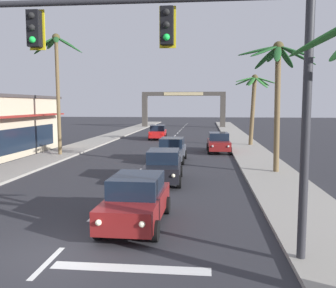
{
  "coord_description": "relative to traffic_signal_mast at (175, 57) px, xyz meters",
  "views": [
    {
      "loc": [
        4.03,
        -9.29,
        4.05
      ],
      "look_at": [
        2.25,
        8.0,
        2.2
      ],
      "focal_mm": 39.64,
      "sensor_mm": 36.0,
      "label": 1
    }
  ],
  "objects": [
    {
      "name": "ground_plane",
      "position": [
        -3.23,
        -0.17,
        -5.25
      ],
      "size": [
        220.0,
        220.0,
        0.0
      ],
      "primitive_type": "plane",
      "color": "#2D2D33"
    },
    {
      "name": "sidewalk_right",
      "position": [
        4.57,
        19.83,
        -5.18
      ],
      "size": [
        3.2,
        110.0,
        0.14
      ],
      "primitive_type": "cube",
      "color": "#9E998E",
      "rests_on": "ground"
    },
    {
      "name": "sidewalk_left",
      "position": [
        -11.03,
        19.83,
        -5.18
      ],
      "size": [
        3.2,
        110.0,
        0.14
      ],
      "primitive_type": "cube",
      "color": "#9E998E",
      "rests_on": "ground"
    },
    {
      "name": "lane_markings",
      "position": [
        -2.78,
        20.14,
        -5.25
      ],
      "size": [
        4.28,
        89.55,
        0.01
      ],
      "color": "silver",
      "rests_on": "ground"
    },
    {
      "name": "traffic_signal_mast",
      "position": [
        0.0,
        0.0,
        0.0
      ],
      "size": [
        10.48,
        0.41,
        7.28
      ],
      "color": "#2D2D33",
      "rests_on": "ground"
    },
    {
      "name": "sedan_lead_at_stop_bar",
      "position": [
        -1.52,
        2.58,
        -4.4
      ],
      "size": [
        2.0,
        4.47,
        1.68
      ],
      "color": "maroon",
      "rests_on": "ground"
    },
    {
      "name": "sedan_third_in_queue",
      "position": [
        -1.41,
        9.63,
        -4.4
      ],
      "size": [
        2.09,
        4.51,
        1.68
      ],
      "color": "black",
      "rests_on": "ground"
    },
    {
      "name": "sedan_fifth_in_queue",
      "position": [
        -1.61,
        16.69,
        -4.4
      ],
      "size": [
        1.97,
        4.46,
        1.68
      ],
      "color": "#4C515B",
      "rests_on": "ground"
    },
    {
      "name": "sedan_oncoming_far",
      "position": [
        -4.79,
        33.26,
        -4.4
      ],
      "size": [
        2.13,
        4.52,
        1.68
      ],
      "color": "red",
      "rests_on": "ground"
    },
    {
      "name": "sedan_parked_nearest_kerb",
      "position": [
        1.88,
        22.16,
        -4.4
      ],
      "size": [
        2.05,
        4.49,
        1.68
      ],
      "color": "maroon",
      "rests_on": "ground"
    },
    {
      "name": "palm_left_second",
      "position": [
        -10.76,
        18.63,
        1.82
      ],
      "size": [
        4.26,
        4.55,
        9.47
      ],
      "color": "brown",
      "rests_on": "ground"
    },
    {
      "name": "palm_right_second",
      "position": [
        4.83,
        12.6,
        0.49
      ],
      "size": [
        4.45,
        4.4,
        7.63
      ],
      "color": "brown",
      "rests_on": "ground"
    },
    {
      "name": "palm_right_third",
      "position": [
        5.35,
        27.32,
        -0.38
      ],
      "size": [
        4.14,
        4.04,
        6.94
      ],
      "color": "brown",
      "rests_on": "ground"
    },
    {
      "name": "town_gateway_arch",
      "position": [
        -3.23,
        56.4,
        -1.15
      ],
      "size": [
        14.76,
        0.9,
        6.29
      ],
      "color": "#423D38",
      "rests_on": "ground"
    }
  ]
}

